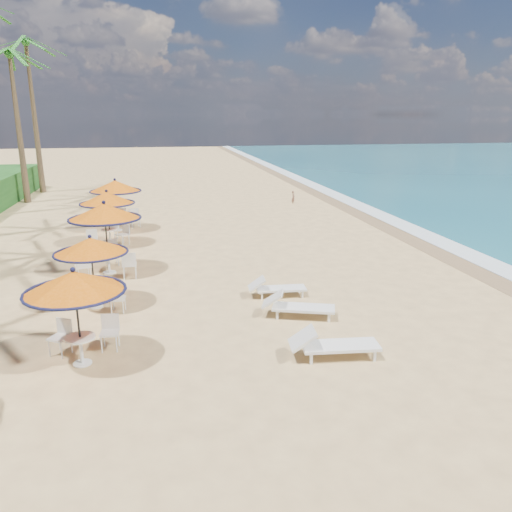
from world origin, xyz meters
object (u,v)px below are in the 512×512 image
(lounger_near, at_px, (331,344))
(station_0, at_px, (76,290))
(lounger_far, at_px, (275,287))
(lounger_mid, at_px, (296,306))
(station_3, at_px, (107,205))
(station_4, at_px, (117,191))
(station_2, at_px, (105,221))
(station_1, at_px, (91,252))

(lounger_near, bearing_deg, station_0, 176.88)
(lounger_far, bearing_deg, lounger_mid, -79.44)
(lounger_near, relative_size, lounger_far, 1.18)
(station_0, height_order, lounger_far, station_0)
(lounger_near, distance_m, lounger_far, 4.26)
(station_3, relative_size, station_4, 0.96)
(station_0, relative_size, station_3, 0.95)
(station_0, xyz_separation_m, station_3, (-0.27, 11.01, 0.01))
(lounger_far, bearing_deg, station_4, 121.07)
(lounger_near, distance_m, lounger_mid, 2.54)
(station_0, bearing_deg, station_3, 91.39)
(lounger_mid, relative_size, lounger_far, 1.15)
(station_2, distance_m, lounger_far, 6.57)
(station_2, relative_size, station_4, 1.03)
(station_0, relative_size, station_1, 1.05)
(station_4, xyz_separation_m, lounger_near, (5.75, -14.86, -1.61))
(station_0, xyz_separation_m, station_4, (-0.06, 13.98, 0.19))
(station_2, bearing_deg, lounger_mid, -43.39)
(lounger_near, bearing_deg, station_1, 148.30)
(station_1, bearing_deg, lounger_mid, -18.39)
(station_0, xyz_separation_m, lounger_far, (5.34, 3.37, -1.47))
(lounger_mid, bearing_deg, lounger_near, -67.56)
(station_0, distance_m, lounger_near, 5.92)
(station_0, height_order, station_3, station_3)
(lounger_near, bearing_deg, lounger_mid, 99.00)
(station_4, xyz_separation_m, lounger_mid, (5.60, -12.32, -1.62))
(station_2, height_order, lounger_near, station_2)
(station_3, relative_size, lounger_mid, 1.16)
(lounger_near, xyz_separation_m, lounger_mid, (-0.15, 2.53, -0.01))
(station_1, height_order, lounger_near, station_1)
(station_1, xyz_separation_m, station_2, (0.10, 3.34, 0.24))
(station_0, xyz_separation_m, station_1, (-0.08, 3.52, -0.08))
(station_0, distance_m, lounger_far, 6.48)
(station_1, distance_m, lounger_near, 7.37)
(station_1, relative_size, lounger_near, 1.02)
(station_0, bearing_deg, lounger_near, -8.80)
(station_4, distance_m, lounger_near, 16.01)
(station_3, height_order, station_4, station_4)
(station_3, xyz_separation_m, lounger_mid, (5.80, -9.35, -1.45))
(station_4, bearing_deg, station_0, -89.74)
(station_2, bearing_deg, station_0, -90.22)
(station_4, relative_size, lounger_near, 1.19)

